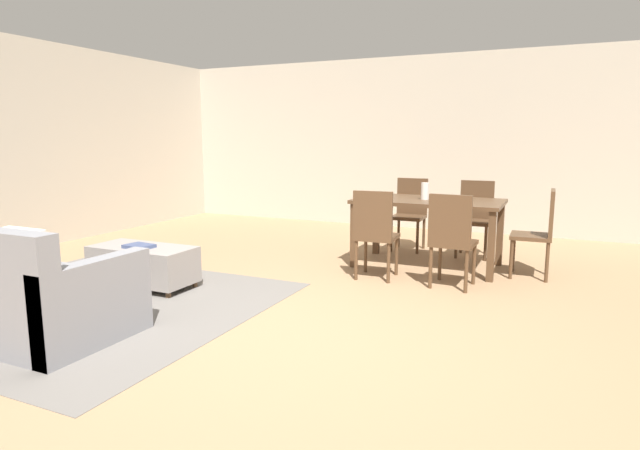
{
  "coord_description": "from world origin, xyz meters",
  "views": [
    {
      "loc": [
        1.85,
        -3.33,
        1.44
      ],
      "look_at": [
        -0.2,
        1.11,
        0.63
      ],
      "focal_mm": 29.6,
      "sensor_mm": 36.0,
      "label": 1
    }
  ],
  "objects_px": {
    "dining_chair_near_right": "(452,236)",
    "dining_chair_far_left": "(410,210)",
    "ottoman_table": "(143,264)",
    "couch": "(3,293)",
    "dining_chair_head_east": "(540,228)",
    "vase_centerpiece": "(425,191)",
    "dining_chair_near_left": "(375,230)",
    "dining_table": "(428,208)",
    "book_on_ottoman": "(139,246)",
    "dining_chair_far_right": "(475,214)"
  },
  "relations": [
    {
      "from": "dining_chair_near_right",
      "to": "dining_chair_far_right",
      "type": "xyz_separation_m",
      "value": [
        -0.02,
        1.6,
        0.0
      ]
    },
    {
      "from": "vase_centerpiece",
      "to": "book_on_ottoman",
      "type": "bearing_deg",
      "value": -137.7
    },
    {
      "from": "dining_chair_head_east",
      "to": "vase_centerpiece",
      "type": "bearing_deg",
      "value": -179.96
    },
    {
      "from": "couch",
      "to": "dining_chair_far_left",
      "type": "relative_size",
      "value": 2.12
    },
    {
      "from": "ottoman_table",
      "to": "vase_centerpiece",
      "type": "height_order",
      "value": "vase_centerpiece"
    },
    {
      "from": "couch",
      "to": "dining_chair_head_east",
      "type": "distance_m",
      "value": 4.9
    },
    {
      "from": "book_on_ottoman",
      "to": "dining_chair_head_east",
      "type": "bearing_deg",
      "value": 30.62
    },
    {
      "from": "ottoman_table",
      "to": "dining_table",
      "type": "height_order",
      "value": "dining_table"
    },
    {
      "from": "book_on_ottoman",
      "to": "dining_chair_near_left",
      "type": "bearing_deg",
      "value": 33.13
    },
    {
      "from": "ottoman_table",
      "to": "book_on_ottoman",
      "type": "height_order",
      "value": "book_on_ottoman"
    },
    {
      "from": "couch",
      "to": "dining_chair_far_right",
      "type": "height_order",
      "value": "dining_chair_far_right"
    },
    {
      "from": "ottoman_table",
      "to": "dining_chair_near_right",
      "type": "bearing_deg",
      "value": 23.64
    },
    {
      "from": "ottoman_table",
      "to": "book_on_ottoman",
      "type": "xyz_separation_m",
      "value": [
        0.02,
        -0.06,
        0.19
      ]
    },
    {
      "from": "book_on_ottoman",
      "to": "dining_chair_far_right",
      "type": "bearing_deg",
      "value": 46.75
    },
    {
      "from": "dining_table",
      "to": "dining_chair_head_east",
      "type": "height_order",
      "value": "dining_chair_head_east"
    },
    {
      "from": "dining_table",
      "to": "dining_chair_near_right",
      "type": "height_order",
      "value": "dining_chair_near_right"
    },
    {
      "from": "dining_chair_near_right",
      "to": "dining_chair_far_left",
      "type": "bearing_deg",
      "value": 117.44
    },
    {
      "from": "dining_chair_near_right",
      "to": "vase_centerpiece",
      "type": "distance_m",
      "value": 0.97
    },
    {
      "from": "dining_table",
      "to": "dining_chair_far_right",
      "type": "distance_m",
      "value": 0.9
    },
    {
      "from": "ottoman_table",
      "to": "vase_centerpiece",
      "type": "relative_size",
      "value": 5.48
    },
    {
      "from": "couch",
      "to": "vase_centerpiece",
      "type": "height_order",
      "value": "vase_centerpiece"
    },
    {
      "from": "dining_chair_head_east",
      "to": "vase_centerpiece",
      "type": "relative_size",
      "value": 4.92
    },
    {
      "from": "dining_chair_near_left",
      "to": "book_on_ottoman",
      "type": "relative_size",
      "value": 3.54
    },
    {
      "from": "couch",
      "to": "ottoman_table",
      "type": "xyz_separation_m",
      "value": [
        0.11,
        1.34,
        -0.06
      ]
    },
    {
      "from": "dining_chair_far_left",
      "to": "dining_chair_far_right",
      "type": "xyz_separation_m",
      "value": [
        0.83,
        -0.05,
        0.0
      ]
    },
    {
      "from": "dining_chair_near_left",
      "to": "book_on_ottoman",
      "type": "bearing_deg",
      "value": -146.87
    },
    {
      "from": "dining_chair_far_right",
      "to": "book_on_ottoman",
      "type": "relative_size",
      "value": 3.54
    },
    {
      "from": "book_on_ottoman",
      "to": "vase_centerpiece",
      "type": "bearing_deg",
      "value": 42.3
    },
    {
      "from": "couch",
      "to": "dining_chair_near_right",
      "type": "xyz_separation_m",
      "value": [
        2.84,
        2.54,
        0.23
      ]
    },
    {
      "from": "couch",
      "to": "ottoman_table",
      "type": "relative_size",
      "value": 1.91
    },
    {
      "from": "dining_chair_head_east",
      "to": "book_on_ottoman",
      "type": "relative_size",
      "value": 3.54
    },
    {
      "from": "couch",
      "to": "dining_chair_far_left",
      "type": "distance_m",
      "value": 4.63
    },
    {
      "from": "dining_table",
      "to": "dining_chair_near_right",
      "type": "bearing_deg",
      "value": -62.5
    },
    {
      "from": "ottoman_table",
      "to": "dining_chair_near_right",
      "type": "height_order",
      "value": "dining_chair_near_right"
    },
    {
      "from": "dining_chair_far_right",
      "to": "dining_chair_head_east",
      "type": "bearing_deg",
      "value": -46.27
    },
    {
      "from": "couch",
      "to": "dining_chair_head_east",
      "type": "bearing_deg",
      "value": 42.83
    },
    {
      "from": "dining_chair_near_left",
      "to": "dining_chair_near_right",
      "type": "bearing_deg",
      "value": -0.41
    },
    {
      "from": "dining_table",
      "to": "dining_chair_head_east",
      "type": "xyz_separation_m",
      "value": [
        1.17,
        -0.01,
        -0.14
      ]
    },
    {
      "from": "dining_chair_far_left",
      "to": "vase_centerpiece",
      "type": "xyz_separation_m",
      "value": [
        0.39,
        -0.85,
        0.33
      ]
    },
    {
      "from": "dining_chair_near_right",
      "to": "dining_chair_near_left",
      "type": "bearing_deg",
      "value": 179.59
    },
    {
      "from": "dining_chair_near_right",
      "to": "couch",
      "type": "bearing_deg",
      "value": -138.2
    },
    {
      "from": "dining_chair_near_right",
      "to": "dining_chair_far_left",
      "type": "distance_m",
      "value": 1.85
    },
    {
      "from": "dining_chair_near_left",
      "to": "dining_chair_near_right",
      "type": "distance_m",
      "value": 0.77
    },
    {
      "from": "dining_chair_far_right",
      "to": "book_on_ottoman",
      "type": "bearing_deg",
      "value": -133.25
    },
    {
      "from": "ottoman_table",
      "to": "vase_centerpiece",
      "type": "bearing_deg",
      "value": 41.14
    },
    {
      "from": "dining_chair_near_right",
      "to": "dining_chair_head_east",
      "type": "xyz_separation_m",
      "value": [
        0.75,
        0.79,
        0.0
      ]
    },
    {
      "from": "dining_chair_near_left",
      "to": "couch",
      "type": "bearing_deg",
      "value": -129.1
    },
    {
      "from": "ottoman_table",
      "to": "dining_chair_far_right",
      "type": "xyz_separation_m",
      "value": [
        2.7,
        2.79,
        0.29
      ]
    },
    {
      "from": "couch",
      "to": "dining_chair_near_left",
      "type": "bearing_deg",
      "value": 50.9
    },
    {
      "from": "dining_table",
      "to": "vase_centerpiece",
      "type": "xyz_separation_m",
      "value": [
        -0.04,
        -0.01,
        0.19
      ]
    }
  ]
}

